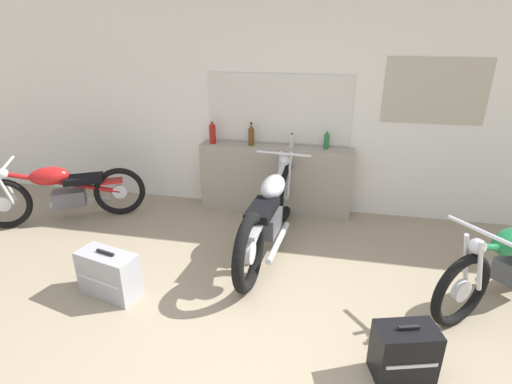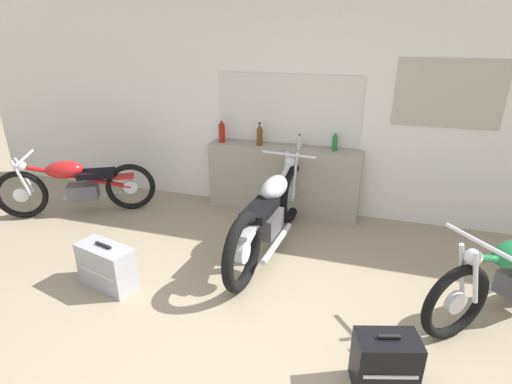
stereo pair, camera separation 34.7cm
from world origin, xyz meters
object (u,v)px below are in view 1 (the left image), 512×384
(motorcycle_silver, at_px, (270,213))
(hard_case_silver, at_px, (109,274))
(motorcycle_red, at_px, (62,191))
(bottle_left_center, at_px, (251,135))
(bottle_leftmost, at_px, (212,132))
(bottle_right_center, at_px, (327,140))
(bottle_center, at_px, (292,142))
(hard_case_black, at_px, (404,352))

(motorcycle_silver, distance_m, hard_case_silver, 1.69)
(motorcycle_silver, height_order, hard_case_silver, motorcycle_silver)
(hard_case_silver, bearing_deg, motorcycle_red, 136.88)
(bottle_left_center, height_order, motorcycle_silver, bottle_left_center)
(bottle_leftmost, distance_m, bottle_right_center, 1.44)
(bottle_right_center, distance_m, motorcycle_silver, 1.27)
(bottle_leftmost, distance_m, bottle_left_center, 0.50)
(bottle_center, xyz_separation_m, hard_case_silver, (-1.37, -2.02, -0.75))
(bottle_right_center, relative_size, motorcycle_silver, 0.11)
(bottle_left_center, bearing_deg, bottle_leftmost, -178.61)
(bottle_leftmost, xyz_separation_m, motorcycle_silver, (0.92, -0.99, -0.58))
(motorcycle_silver, bearing_deg, bottle_right_center, 63.47)
(bottle_left_center, bearing_deg, hard_case_silver, -112.42)
(bottle_center, distance_m, hard_case_black, 2.79)
(bottle_left_center, height_order, bottle_center, bottle_left_center)
(bottle_leftmost, bearing_deg, hard_case_black, -49.61)
(bottle_left_center, bearing_deg, bottle_right_center, 1.75)
(bottle_center, height_order, motorcycle_red, bottle_center)
(bottle_center, height_order, hard_case_black, bottle_center)
(bottle_right_center, xyz_separation_m, motorcycle_silver, (-0.51, -1.03, -0.54))
(bottle_leftmost, bearing_deg, bottle_right_center, 1.62)
(bottle_left_center, distance_m, motorcycle_silver, 1.22)
(bottle_leftmost, relative_size, hard_case_black, 0.69)
(motorcycle_red, bearing_deg, hard_case_black, -23.67)
(motorcycle_red, relative_size, hard_case_silver, 2.95)
(bottle_left_center, xyz_separation_m, motorcycle_red, (-2.18, -0.84, -0.60))
(bottle_leftmost, xyz_separation_m, hard_case_black, (2.12, -2.49, -0.81))
(bottle_left_center, relative_size, bottle_center, 1.48)
(bottle_leftmost, bearing_deg, motorcycle_silver, -46.99)
(hard_case_silver, bearing_deg, motorcycle_silver, 40.20)
(bottle_right_center, bearing_deg, motorcycle_red, -164.48)
(bottle_leftmost, distance_m, motorcycle_red, 1.97)
(bottle_leftmost, relative_size, bottle_left_center, 1.11)
(bottle_leftmost, xyz_separation_m, hard_case_silver, (-0.36, -2.07, -0.80))
(hard_case_black, bearing_deg, bottle_left_center, 122.86)
(bottle_center, relative_size, hard_case_black, 0.42)
(bottle_right_center, xyz_separation_m, hard_case_silver, (-1.79, -2.11, -0.77))
(hard_case_black, bearing_deg, motorcycle_red, 156.33)
(bottle_left_center, bearing_deg, motorcycle_red, -159.02)
(motorcycle_red, bearing_deg, bottle_left_center, 20.98)
(bottle_right_center, bearing_deg, hard_case_silver, -130.34)
(bottle_left_center, height_order, motorcycle_red, bottle_left_center)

